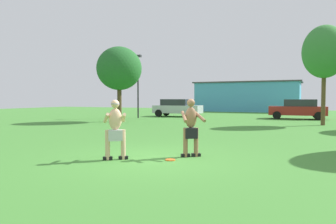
% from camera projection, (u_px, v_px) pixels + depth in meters
% --- Properties ---
extents(ground_plane, '(80.00, 80.00, 0.00)m').
position_uv_depth(ground_plane, '(155.00, 158.00, 8.80)').
color(ground_plane, '#428433').
extents(player_with_cap, '(0.81, 0.76, 1.65)m').
position_uv_depth(player_with_cap, '(115.00, 127.00, 8.61)').
color(player_with_cap, black).
rests_on(player_with_cap, ground_plane).
extents(player_in_black, '(0.80, 0.74, 1.67)m').
position_uv_depth(player_in_black, '(191.00, 126.00, 9.03)').
color(player_in_black, black).
rests_on(player_in_black, ground_plane).
extents(frisbee, '(0.28, 0.28, 0.03)m').
position_uv_depth(frisbee, '(170.00, 160.00, 8.55)').
color(frisbee, orange).
rests_on(frisbee, ground_plane).
extents(car_silver_mid_lot, '(4.37, 2.16, 1.58)m').
position_uv_depth(car_silver_mid_lot, '(177.00, 107.00, 28.76)').
color(car_silver_mid_lot, silver).
rests_on(car_silver_mid_lot, ground_plane).
extents(car_red_far_end, '(4.41, 2.27, 1.58)m').
position_uv_depth(car_red_far_end, '(298.00, 109.00, 25.33)').
color(car_red_far_end, maroon).
rests_on(car_red_far_end, ground_plane).
extents(lamp_post, '(0.60, 0.24, 5.29)m').
position_uv_depth(lamp_post, '(138.00, 79.00, 26.52)').
color(lamp_post, black).
rests_on(lamp_post, ground_plane).
extents(outbuilding_behind_lot, '(12.88, 5.95, 3.72)m').
position_uv_depth(outbuilding_behind_lot, '(248.00, 97.00, 40.28)').
color(outbuilding_behind_lot, '#4C9ED1').
rests_on(outbuilding_behind_lot, ground_plane).
extents(tree_left_field, '(3.20, 3.20, 5.34)m').
position_uv_depth(tree_left_field, '(119.00, 69.00, 22.53)').
color(tree_left_field, '#4C3823').
rests_on(tree_left_field, ground_plane).
extents(tree_near_building, '(2.62, 2.62, 6.16)m').
position_uv_depth(tree_near_building, '(324.00, 52.00, 19.42)').
color(tree_near_building, brown).
rests_on(tree_near_building, ground_plane).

